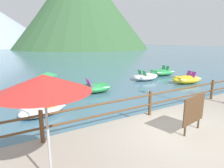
{
  "coord_description": "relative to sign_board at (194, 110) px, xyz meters",
  "views": [
    {
      "loc": [
        -4.78,
        -3.66,
        3.22
      ],
      "look_at": [
        0.36,
        5.0,
        0.9
      ],
      "focal_mm": 30.57,
      "sensor_mm": 36.0,
      "label": 1
    }
  ],
  "objects": [
    {
      "name": "pedal_boat_2",
      "position": [
        8.03,
        9.29,
        -0.83
      ],
      "size": [
        2.65,
        1.67,
        0.89
      ],
      "color": "green",
      "rests_on": "ground"
    },
    {
      "name": "sign_board",
      "position": [
        0.0,
        0.0,
        0.0
      ],
      "size": [
        1.17,
        0.22,
        1.19
      ],
      "color": "silver",
      "rests_on": "promenade_dock"
    },
    {
      "name": "ground_plane",
      "position": [
        -0.19,
        40.2,
        -1.13
      ],
      "size": [
        200.0,
        200.0,
        0.0
      ],
      "primitive_type": "plane",
      "color": "#477084"
    },
    {
      "name": "pedal_boat_1",
      "position": [
        5.27,
        8.4,
        -0.85
      ],
      "size": [
        2.18,
        1.41,
        0.86
      ],
      "color": "white",
      "rests_on": "ground"
    },
    {
      "name": "pedal_boat_6",
      "position": [
        -2.54,
        8.88,
        -0.7
      ],
      "size": [
        2.57,
        1.6,
        1.27
      ],
      "color": "yellow",
      "rests_on": "ground"
    },
    {
      "name": "cliff_headland",
      "position": [
        23.11,
        70.81,
        14.15
      ],
      "size": [
        52.12,
        52.12,
        32.56
      ],
      "color": "#386038",
      "rests_on": "ground"
    },
    {
      "name": "beach_umbrella",
      "position": [
        -4.34,
        -0.03,
        1.32
      ],
      "size": [
        1.7,
        1.7,
        2.24
      ],
      "color": "#B2B2B7",
      "rests_on": "promenade_dock"
    },
    {
      "name": "pedal_boat_3",
      "position": [
        0.01,
        7.13,
        -0.83
      ],
      "size": [
        2.38,
        1.63,
        0.88
      ],
      "color": "green",
      "rests_on": "ground"
    },
    {
      "name": "dock_railing",
      "position": [
        -0.19,
        1.75,
        -0.15
      ],
      "size": [
        23.92,
        0.12,
        0.95
      ],
      "color": "brown",
      "rests_on": "promenade_dock"
    },
    {
      "name": "pedal_boat_5",
      "position": [
        7.18,
        5.86,
        -0.81
      ],
      "size": [
        2.58,
        1.73,
        0.91
      ],
      "color": "yellow",
      "rests_on": "ground"
    },
    {
      "name": "pedal_boat_4",
      "position": [
        -3.54,
        4.97,
        -0.74
      ],
      "size": [
        2.46,
        1.92,
        1.18
      ],
      "color": "white",
      "rests_on": "ground"
    }
  ]
}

